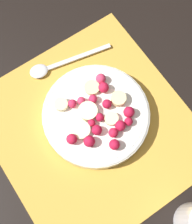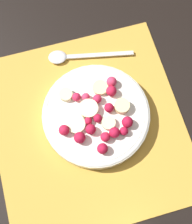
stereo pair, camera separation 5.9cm
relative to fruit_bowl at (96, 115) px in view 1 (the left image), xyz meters
The scene contains 4 objects.
ground_plane 0.03m from the fruit_bowl, 123.45° to the left, with size 3.00×3.00×0.00m, color black.
placemat 0.03m from the fruit_bowl, 123.45° to the left, with size 0.40×0.37×0.01m.
fruit_bowl is the anchor object (origin of this frame).
spoon 0.14m from the fruit_bowl, ahead, with size 0.06×0.18×0.01m.
Camera 1 is at (-0.14, 0.08, 0.60)m, focal length 50.00 mm.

